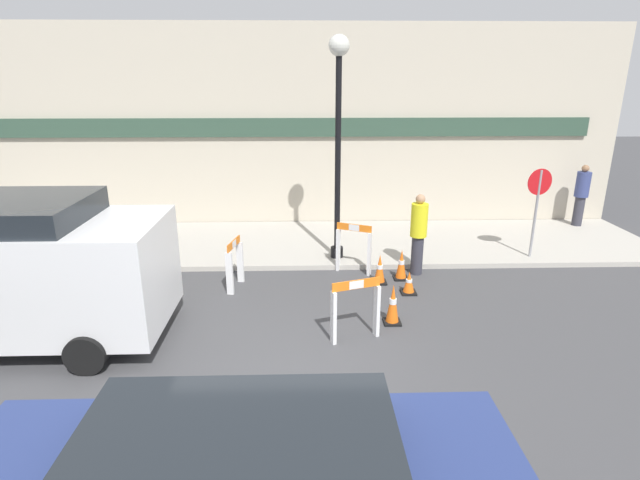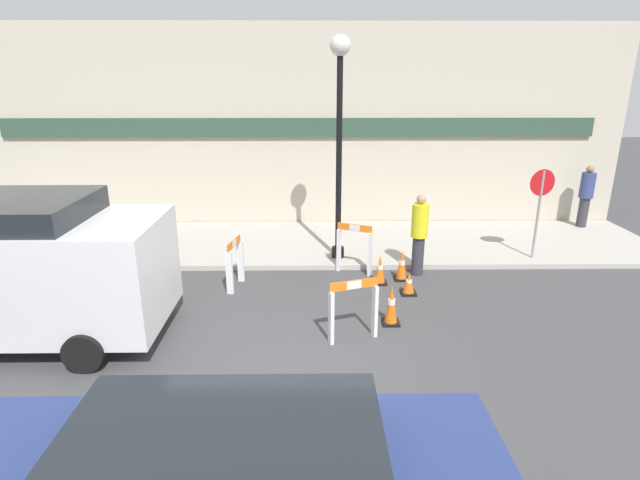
{
  "view_description": "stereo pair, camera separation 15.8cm",
  "coord_description": "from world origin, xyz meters",
  "px_view_note": "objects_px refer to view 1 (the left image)",
  "views": [
    {
      "loc": [
        0.24,
        -5.88,
        4.12
      ],
      "look_at": [
        0.52,
        3.62,
        1.0
      ],
      "focal_mm": 28.0,
      "sensor_mm": 36.0,
      "label": 1
    },
    {
      "loc": [
        0.4,
        -5.88,
        4.12
      ],
      "look_at": [
        0.52,
        3.62,
        1.0
      ],
      "focal_mm": 28.0,
      "sensor_mm": 36.0,
      "label": 2
    }
  ],
  "objects_px": {
    "person_pedestrian": "(581,193)",
    "work_van": "(7,266)",
    "person_worker": "(418,232)",
    "streetlamp_post": "(338,120)",
    "stop_sign": "(538,198)"
  },
  "relations": [
    {
      "from": "person_pedestrian",
      "to": "work_van",
      "type": "xyz_separation_m",
      "value": [
        -12.38,
        -5.88,
        0.26
      ]
    },
    {
      "from": "person_worker",
      "to": "person_pedestrian",
      "type": "distance_m",
      "value": 6.16
    },
    {
      "from": "streetlamp_post",
      "to": "stop_sign",
      "type": "bearing_deg",
      "value": -1.23
    },
    {
      "from": "streetlamp_post",
      "to": "work_van",
      "type": "height_order",
      "value": "streetlamp_post"
    },
    {
      "from": "stop_sign",
      "to": "person_pedestrian",
      "type": "relative_size",
      "value": 1.21
    },
    {
      "from": "streetlamp_post",
      "to": "person_pedestrian",
      "type": "xyz_separation_m",
      "value": [
        6.96,
        2.41,
        -2.21
      ]
    },
    {
      "from": "stop_sign",
      "to": "person_pedestrian",
      "type": "xyz_separation_m",
      "value": [
        2.43,
        2.51,
        -0.47
      ]
    },
    {
      "from": "streetlamp_post",
      "to": "stop_sign",
      "type": "xyz_separation_m",
      "value": [
        4.53,
        -0.1,
        -1.74
      ]
    },
    {
      "from": "person_pedestrian",
      "to": "person_worker",
      "type": "bearing_deg",
      "value": 61.58
    },
    {
      "from": "person_pedestrian",
      "to": "work_van",
      "type": "bearing_deg",
      "value": 55.59
    },
    {
      "from": "stop_sign",
      "to": "person_worker",
      "type": "height_order",
      "value": "stop_sign"
    },
    {
      "from": "streetlamp_post",
      "to": "person_worker",
      "type": "height_order",
      "value": "streetlamp_post"
    },
    {
      "from": "work_van",
      "to": "person_worker",
      "type": "bearing_deg",
      "value": 20.56
    },
    {
      "from": "stop_sign",
      "to": "person_pedestrian",
      "type": "distance_m",
      "value": 3.52
    },
    {
      "from": "stop_sign",
      "to": "person_worker",
      "type": "distance_m",
      "value": 2.97
    }
  ]
}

